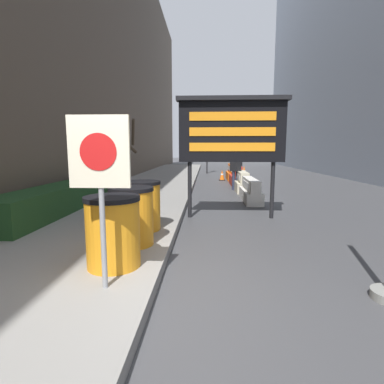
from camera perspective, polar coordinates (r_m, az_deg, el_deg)
The scene contains 19 objects.
ground_plane at distance 3.67m, azimuth -7.22°, elevation -19.65°, with size 120.00×120.00×0.00m, color #3F3F42.
building_left_facade at distance 14.89m, azimuth -17.57°, elevation 30.28°, with size 0.40×50.40×14.82m.
hedge_strip at distance 9.07m, azimuth -21.45°, elevation -0.19°, with size 0.90×6.87×0.65m.
bare_tree at distance 13.15m, azimuth -13.14°, elevation 7.19°, with size 1.43×1.54×2.84m.
barrel_drum_foreground at distance 4.10m, azimuth -14.80°, elevation -7.27°, with size 0.72×0.72×0.95m.
barrel_drum_middle at distance 4.96m, azimuth -11.43°, elevation -4.50°, with size 0.72×0.72×0.95m.
barrel_drum_back at distance 5.85m, azimuth -9.49°, elevation -2.53°, with size 0.72×0.72×0.95m.
warning_sign at distance 3.33m, azimuth -17.18°, elevation 4.61°, with size 0.66×0.08×1.90m.
message_board at distance 7.46m, azimuth 7.60°, elevation 11.49°, with size 2.68×0.36×2.95m.
jersey_barrier_white at distance 10.11m, azimuth 11.10°, elevation 0.14°, with size 0.53×2.11×0.75m.
jersey_barrier_cream at distance 12.52m, azimuth 9.50°, elevation 1.80°, with size 0.57×1.94×0.81m.
jersey_barrier_red_striped at distance 14.79m, azimuth 8.47°, elevation 2.97°, with size 0.60×1.91×0.92m.
jersey_barrier_orange_far at distance 17.17m, azimuth 7.68°, elevation 3.62°, with size 0.62×2.12×0.88m.
traffic_cone_near at distance 17.42m, azimuth 8.19°, elevation 3.31°, with size 0.32×0.32×0.57m.
traffic_cone_mid at distance 17.86m, azimuth 9.87°, elevation 3.70°, with size 0.43×0.43×0.76m.
traffic_cone_far at distance 16.73m, azimuth 5.74°, elevation 3.20°, with size 0.33×0.33×0.59m.
traffic_light_near_curb at distance 21.47m, azimuth 2.91°, elevation 10.17°, with size 0.28×0.45×3.41m.
pedestrian_worker at distance 12.78m, azimuth 8.29°, elevation 4.70°, with size 0.47×0.49×1.64m.
pedestrian_passerby at distance 20.46m, azimuth 9.17°, elevation 6.20°, with size 0.52×0.54×1.80m.
Camera 1 is at (0.59, -3.19, 1.70)m, focal length 28.00 mm.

